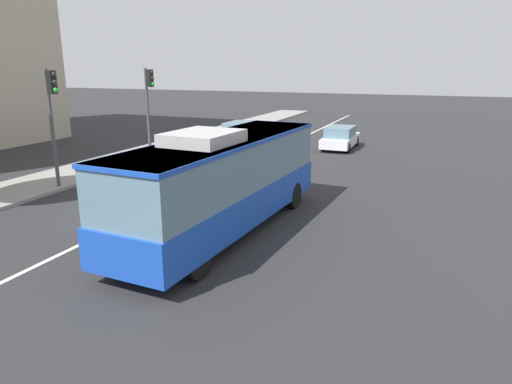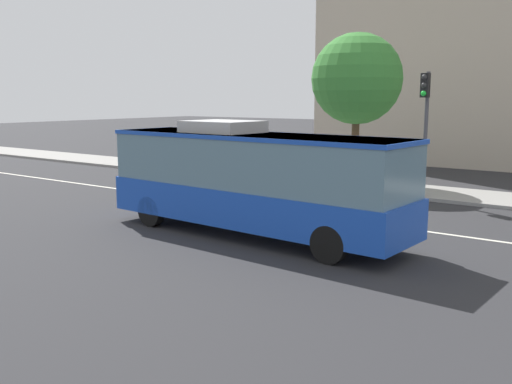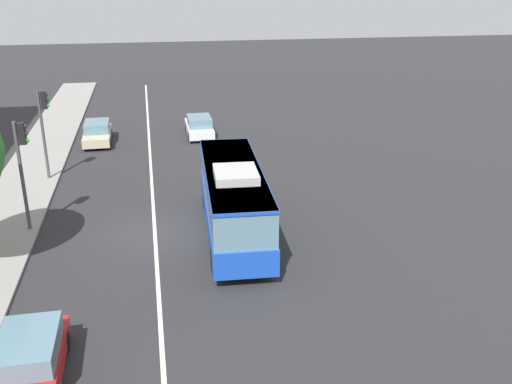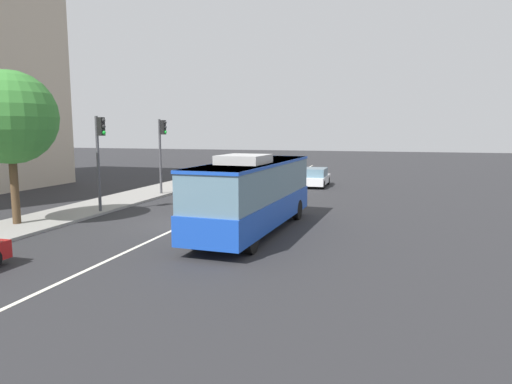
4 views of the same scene
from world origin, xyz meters
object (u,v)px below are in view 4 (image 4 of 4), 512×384
(sedan_white, at_px, (316,177))
(sedan_beige, at_px, (229,175))
(traffic_light_near_corner, at_px, (162,143))
(transit_bus, at_px, (254,191))
(street_tree_kerbside_left, at_px, (10,118))
(traffic_light_mid_block, at_px, (100,147))

(sedan_white, relative_size, sedan_beige, 1.00)
(sedan_beige, relative_size, traffic_light_near_corner, 0.87)
(transit_bus, xyz_separation_m, traffic_light_near_corner, (9.21, 9.22, 1.75))
(transit_bus, relative_size, street_tree_kerbside_left, 1.41)
(sedan_white, height_order, sedan_beige, same)
(sedan_beige, relative_size, street_tree_kerbside_left, 0.63)
(sedan_white, distance_m, traffic_light_near_corner, 12.61)
(sedan_white, height_order, street_tree_kerbside_left, street_tree_kerbside_left)
(sedan_white, xyz_separation_m, sedan_beige, (-0.46, 7.21, 0.00))
(sedan_white, distance_m, sedan_beige, 7.23)
(street_tree_kerbside_left, bearing_deg, sedan_white, -29.99)
(sedan_white, distance_m, traffic_light_mid_block, 17.97)
(sedan_white, relative_size, street_tree_kerbside_left, 0.63)
(traffic_light_mid_block, height_order, street_tree_kerbside_left, street_tree_kerbside_left)
(sedan_beige, xyz_separation_m, traffic_light_mid_block, (-14.73, 1.96, 2.84))
(sedan_beige, height_order, traffic_light_near_corner, traffic_light_near_corner)
(traffic_light_near_corner, distance_m, street_tree_kerbside_left, 11.37)
(transit_bus, height_order, traffic_light_mid_block, traffic_light_mid_block)
(transit_bus, relative_size, sedan_beige, 2.24)
(sedan_beige, bearing_deg, street_tree_kerbside_left, -12.30)
(sedan_beige, height_order, traffic_light_mid_block, traffic_light_mid_block)
(sedan_white, distance_m, street_tree_kerbside_left, 22.53)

